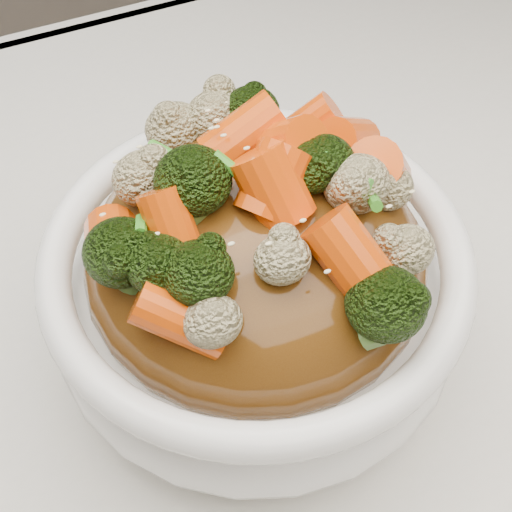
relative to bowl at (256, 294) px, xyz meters
name	(u,v)px	position (x,y,z in m)	size (l,w,h in m)	color
tablecloth	(306,353)	(0.03, -0.01, -0.07)	(1.20, 0.80, 0.04)	silver
bowl	(256,294)	(0.00, 0.00, 0.00)	(0.24, 0.24, 0.09)	white
sauce_base	(256,260)	(0.00, 0.00, 0.03)	(0.19, 0.19, 0.10)	#512E0D
carrots	(256,170)	(0.00, 0.00, 0.10)	(0.19, 0.19, 0.05)	#E34B07
broccoli	(256,172)	(0.00, 0.00, 0.10)	(0.19, 0.19, 0.05)	black
cauliflower	(256,175)	(0.00, 0.00, 0.10)	(0.19, 0.19, 0.04)	tan
scallions	(256,169)	(0.00, 0.00, 0.10)	(0.14, 0.14, 0.02)	#368E20
sesame_seeds	(256,169)	(0.00, 0.00, 0.10)	(0.17, 0.17, 0.01)	#F5E8AE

